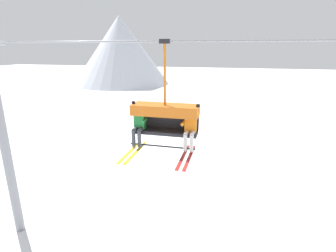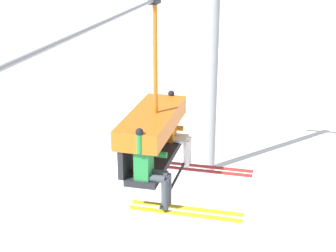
{
  "view_description": "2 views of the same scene",
  "coord_description": "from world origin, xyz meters",
  "px_view_note": "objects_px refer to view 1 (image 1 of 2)",
  "views": [
    {
      "loc": [
        0.45,
        -7.85,
        7.6
      ],
      "look_at": [
        -1.26,
        -0.89,
        5.46
      ],
      "focal_mm": 28.0,
      "sensor_mm": 36.0,
      "label": 1
    },
    {
      "loc": [
        -8.69,
        -2.81,
        8.67
      ],
      "look_at": [
        -1.3,
        -0.98,
        5.81
      ],
      "focal_mm": 55.0,
      "sensor_mm": 36.0,
      "label": 2
    }
  ],
  "objects_px": {
    "skier_green": "(139,124)",
    "skier_orange": "(190,127)",
    "lift_tower_near": "(3,139)",
    "chairlift_chair": "(166,114)"
  },
  "relations": [
    {
      "from": "skier_green",
      "to": "skier_orange",
      "type": "height_order",
      "value": "same"
    },
    {
      "from": "lift_tower_near",
      "to": "skier_green",
      "type": "bearing_deg",
      "value": -8.76
    },
    {
      "from": "skier_green",
      "to": "chairlift_chair",
      "type": "bearing_deg",
      "value": 15.73
    },
    {
      "from": "chairlift_chair",
      "to": "skier_orange",
      "type": "distance_m",
      "value": 0.84
    },
    {
      "from": "chairlift_chair",
      "to": "skier_green",
      "type": "xyz_separation_m",
      "value": [
        -0.76,
        -0.21,
        -0.29
      ]
    },
    {
      "from": "skier_green",
      "to": "skier_orange",
      "type": "distance_m",
      "value": 1.52
    },
    {
      "from": "lift_tower_near",
      "to": "skier_green",
      "type": "distance_m",
      "value": 6.19
    },
    {
      "from": "lift_tower_near",
      "to": "chairlift_chair",
      "type": "bearing_deg",
      "value": -6.0
    },
    {
      "from": "lift_tower_near",
      "to": "chairlift_chair",
      "type": "xyz_separation_m",
      "value": [
        6.74,
        -0.71,
        1.58
      ]
    },
    {
      "from": "skier_green",
      "to": "skier_orange",
      "type": "bearing_deg",
      "value": 0.0
    }
  ]
}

